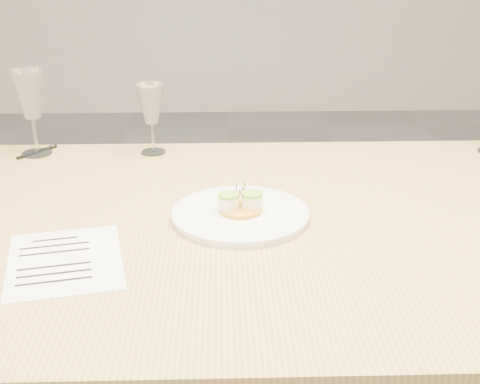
{
  "coord_description": "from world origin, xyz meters",
  "views": [
    {
      "loc": [
        -0.04,
        -1.23,
        1.32
      ],
      "look_at": [
        -0.0,
        0.03,
        0.8
      ],
      "focal_mm": 50.0,
      "sensor_mm": 36.0,
      "label": 1
    }
  ],
  "objects_px": {
    "wine_glass_1": "(30,96)",
    "dinner_plate": "(240,213)",
    "dining_table": "(241,250)",
    "wine_glass_2": "(151,105)",
    "recipe_sheet": "(65,261)",
    "ballpoint_pen": "(37,152)"
  },
  "relations": [
    {
      "from": "wine_glass_1",
      "to": "dinner_plate",
      "type": "bearing_deg",
      "value": -38.89
    },
    {
      "from": "dining_table",
      "to": "wine_glass_2",
      "type": "distance_m",
      "value": 0.51
    },
    {
      "from": "recipe_sheet",
      "to": "ballpoint_pen",
      "type": "relative_size",
      "value": 2.82
    },
    {
      "from": "ballpoint_pen",
      "to": "wine_glass_1",
      "type": "xyz_separation_m",
      "value": [
        -0.0,
        -0.0,
        0.15
      ]
    },
    {
      "from": "dinner_plate",
      "to": "ballpoint_pen",
      "type": "bearing_deg",
      "value": 140.81
    },
    {
      "from": "dining_table",
      "to": "dinner_plate",
      "type": "bearing_deg",
      "value": 98.76
    },
    {
      "from": "dinner_plate",
      "to": "wine_glass_1",
      "type": "distance_m",
      "value": 0.68
    },
    {
      "from": "dinner_plate",
      "to": "wine_glass_1",
      "type": "height_order",
      "value": "wine_glass_1"
    },
    {
      "from": "recipe_sheet",
      "to": "wine_glass_1",
      "type": "relative_size",
      "value": 1.32
    },
    {
      "from": "recipe_sheet",
      "to": "dinner_plate",
      "type": "bearing_deg",
      "value": 16.32
    },
    {
      "from": "recipe_sheet",
      "to": "wine_glass_2",
      "type": "bearing_deg",
      "value": 67.81
    },
    {
      "from": "ballpoint_pen",
      "to": "wine_glass_2",
      "type": "distance_m",
      "value": 0.32
    },
    {
      "from": "dinner_plate",
      "to": "dining_table",
      "type": "bearing_deg",
      "value": -81.24
    },
    {
      "from": "dinner_plate",
      "to": "wine_glass_2",
      "type": "bearing_deg",
      "value": 117.3
    },
    {
      "from": "dining_table",
      "to": "ballpoint_pen",
      "type": "relative_size",
      "value": 23.46
    },
    {
      "from": "dining_table",
      "to": "dinner_plate",
      "type": "relative_size",
      "value": 8.55
    },
    {
      "from": "ballpoint_pen",
      "to": "recipe_sheet",
      "type": "bearing_deg",
      "value": -123.22
    },
    {
      "from": "wine_glass_1",
      "to": "dining_table",
      "type": "bearing_deg",
      "value": -39.41
    },
    {
      "from": "dinner_plate",
      "to": "ballpoint_pen",
      "type": "distance_m",
      "value": 0.66
    },
    {
      "from": "dinner_plate",
      "to": "recipe_sheet",
      "type": "relative_size",
      "value": 0.97
    },
    {
      "from": "dining_table",
      "to": "recipe_sheet",
      "type": "bearing_deg",
      "value": -153.0
    },
    {
      "from": "ballpoint_pen",
      "to": "wine_glass_2",
      "type": "height_order",
      "value": "wine_glass_2"
    }
  ]
}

